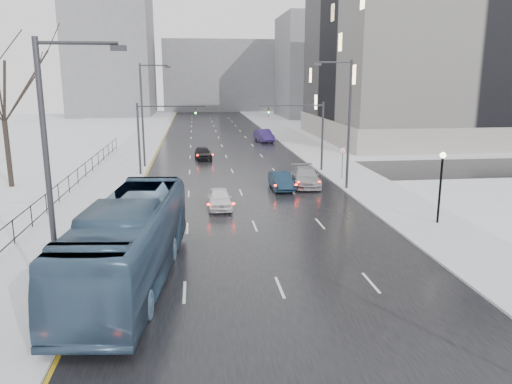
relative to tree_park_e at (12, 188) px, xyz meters
name	(u,v)px	position (x,y,z in m)	size (l,w,h in m)	color
road	(225,154)	(18.20, 16.00, 0.02)	(16.00, 150.00, 0.04)	black
cross_road	(233,173)	(18.20, 4.00, 0.02)	(130.00, 10.00, 0.04)	black
sidewalk_left	(133,155)	(7.70, 16.00, 0.08)	(5.00, 150.00, 0.16)	silver
sidewalk_right	(314,152)	(28.70, 16.00, 0.08)	(5.00, 150.00, 0.16)	silver
park_strip	(46,157)	(-1.80, 16.00, 0.06)	(14.00, 150.00, 0.12)	white
tree_park_e	(12,188)	(0.00, 0.00, 0.00)	(9.45, 9.45, 13.50)	black
iron_fence	(20,224)	(5.20, -14.00, 0.91)	(0.06, 70.00, 1.30)	black
streetlight_r_mid	(346,119)	(26.37, -4.00, 5.62)	(2.95, 0.25, 10.00)	#2D2D33
streetlight_l_near	(55,171)	(10.03, -24.00, 5.62)	(2.95, 0.25, 10.00)	#2D2D33
streetlight_l_far	(144,110)	(10.03, 8.00, 5.62)	(2.95, 0.25, 10.00)	#2D2D33
lamppost_r_mid	(441,177)	(29.20, -14.00, 2.94)	(0.36, 0.36, 4.28)	black
mast_signal_right	(311,128)	(25.53, 4.00, 4.11)	(6.10, 0.33, 6.50)	#2D2D33
mast_signal_left	(151,130)	(10.87, 4.00, 4.11)	(6.10, 0.33, 6.50)	#2D2D33
no_uturn_sign	(343,153)	(27.40, 0.00, 2.30)	(0.60, 0.06, 2.70)	#2D2D33
civic_building	(464,59)	(53.20, 28.00, 11.21)	(41.00, 31.00, 24.80)	gray
bldg_far_right	(334,67)	(46.20, 71.00, 11.00)	(24.00, 20.00, 22.00)	slate
bldg_far_left	(112,54)	(-3.80, 81.00, 14.00)	(18.00, 22.00, 28.00)	slate
bldg_far_center	(221,76)	(22.20, 96.00, 9.00)	(30.00, 18.00, 18.00)	slate
bus	(130,242)	(11.92, -20.62, 1.87)	(3.08, 13.16, 3.67)	#3A5672
sedan_center_near	(220,198)	(16.34, -8.52, 0.71)	(1.59, 3.94, 1.34)	white
sedan_right_near	(281,181)	(21.46, -3.30, 0.73)	(1.46, 4.18, 1.38)	#13273B
sedan_right_far	(305,177)	(23.64, -2.27, 0.79)	(2.11, 5.19, 1.51)	#9D9CA1
sedan_center_far	(203,153)	(15.61, 12.39, 0.72)	(1.61, 4.01, 1.37)	black
sedan_right_distant	(264,135)	(24.19, 26.60, 0.88)	(1.77, 5.09, 1.68)	#2B1D57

